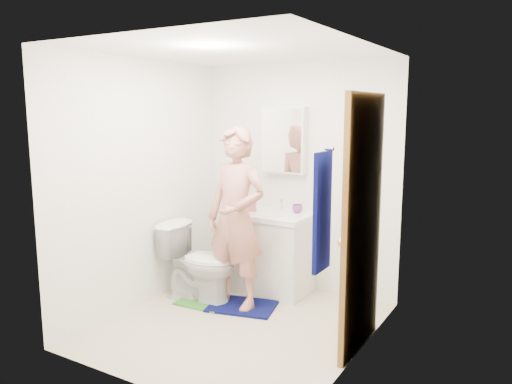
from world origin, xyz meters
TOP-DOWN VIEW (x-y plane):
  - floor at (0.00, 0.00)m, footprint 2.20×2.40m
  - ceiling at (0.00, 0.00)m, footprint 2.20×2.40m
  - wall_back at (0.00, 1.21)m, footprint 2.20×0.02m
  - wall_front at (0.00, -1.21)m, footprint 2.20×0.02m
  - wall_left at (-1.11, 0.00)m, footprint 0.02×2.40m
  - wall_right at (1.11, 0.00)m, footprint 0.02×2.40m
  - vanity_cabinet at (-0.15, 0.91)m, footprint 0.75×0.55m
  - countertop at (-0.15, 0.91)m, footprint 0.79×0.59m
  - sink_basin at (-0.15, 0.91)m, footprint 0.40×0.40m
  - faucet at (-0.15, 1.09)m, footprint 0.03×0.03m
  - medicine_cabinet at (-0.15, 1.14)m, footprint 0.50×0.12m
  - mirror_panel at (-0.15, 1.08)m, footprint 0.46×0.01m
  - door at (1.07, 0.15)m, footprint 0.05×0.80m
  - door_knob at (1.03, -0.17)m, footprint 0.07×0.07m
  - towel at (1.03, -0.57)m, footprint 0.03×0.24m
  - towel_hook at (1.07, -0.57)m, footprint 0.06×0.02m
  - toilet at (-0.68, 0.32)m, footprint 0.80×0.49m
  - bath_mat at (-0.19, 0.36)m, footprint 0.73×0.60m
  - green_rug at (-0.58, 0.27)m, footprint 0.51×0.44m
  - soap_dispenser at (-0.40, 0.90)m, footprint 0.11×0.11m
  - toothbrush_cup at (0.06, 1.05)m, footprint 0.13×0.13m
  - man at (-0.24, 0.34)m, footprint 0.66×0.46m

SIDE VIEW (x-z plane):
  - floor at x=0.00m, z-range -0.02..0.00m
  - green_rug at x=-0.58m, z-range 0.00..0.02m
  - bath_mat at x=-0.19m, z-range 0.00..0.02m
  - toilet at x=-0.68m, z-range 0.00..0.79m
  - vanity_cabinet at x=-0.15m, z-range 0.00..0.80m
  - countertop at x=-0.15m, z-range 0.80..0.85m
  - sink_basin at x=-0.15m, z-range 0.83..0.86m
  - toothbrush_cup at x=0.06m, z-range 0.85..0.94m
  - man at x=-0.24m, z-range 0.02..1.77m
  - faucet at x=-0.15m, z-range 0.85..0.97m
  - soap_dispenser at x=-0.40m, z-range 0.85..1.04m
  - door_knob at x=1.03m, z-range 0.91..0.98m
  - door at x=1.07m, z-range 0.00..2.05m
  - wall_back at x=0.00m, z-range 0.00..2.40m
  - wall_front at x=0.00m, z-range 0.00..2.40m
  - wall_left at x=-1.11m, z-range 0.00..2.40m
  - wall_right at x=1.11m, z-range 0.00..2.40m
  - towel at x=1.03m, z-range 0.85..1.65m
  - medicine_cabinet at x=-0.15m, z-range 1.25..1.95m
  - mirror_panel at x=-0.15m, z-range 1.27..1.93m
  - towel_hook at x=1.07m, z-range 1.66..1.68m
  - ceiling at x=0.00m, z-range 2.40..2.42m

